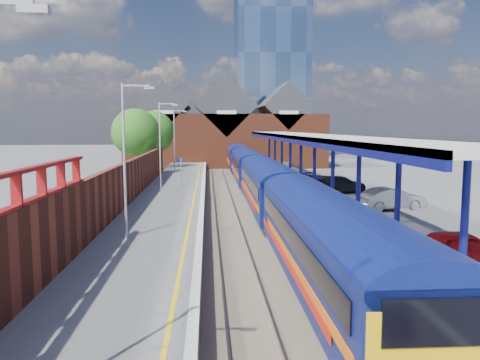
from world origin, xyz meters
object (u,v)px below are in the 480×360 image
Objects in this scene: parked_car_dark at (339,184)px; train at (256,172)px; lamp_post_d at (176,137)px; platform_sign at (181,168)px; lamp_post_b at (127,151)px; lamp_post_c at (162,141)px; parked_car_silver at (391,199)px; parked_car_blue at (313,178)px; parked_car_red at (461,248)px.

train is at bearing 24.21° from parked_car_dark.
lamp_post_d is 14.25m from platform_sign.
lamp_post_c is at bearing 90.00° from lamp_post_b.
train is at bearing 67.83° from lamp_post_b.
lamp_post_d reaches higher than parked_car_silver.
parked_car_blue is at bearing 6.63° from platform_sign.
parked_car_blue is at bearing -3.04° from parked_car_red.
platform_sign is at bearing 85.67° from lamp_post_b.
train is 8.98m from lamp_post_c.
parked_car_dark is (-1.10, 7.56, -0.02)m from parked_car_silver.
parked_car_blue is (12.99, -12.65, -3.44)m from lamp_post_d.
parked_car_silver is (2.03, 11.64, 0.02)m from parked_car_red.
parked_car_blue is (0.15, 24.70, -0.12)m from parked_car_red.
parked_car_silver is at bearing 165.03° from parked_car_dark.
platform_sign is at bearing 55.74° from lamp_post_c.
lamp_post_c reaches higher than parked_car_dark.
lamp_post_b is 16.00m from lamp_post_c.
lamp_post_b is (-7.86, -19.28, 2.87)m from train.
platform_sign is 0.55× the size of parked_car_dark.
train is at bearing 17.09° from parked_car_silver.
lamp_post_d is (-7.86, 12.72, 2.87)m from train.
platform_sign is (1.36, -14.00, -2.30)m from lamp_post_d.
parked_car_blue is (-1.88, 13.06, -0.14)m from parked_car_silver.
lamp_post_d is at bearing 18.77° from parked_car_silver.
parked_car_red is at bearing -71.04° from lamp_post_d.
parked_car_red is 11.82m from parked_car_silver.
lamp_post_b reaches higher than parked_car_red.
platform_sign is at bearing -168.89° from train.
lamp_post_b reaches higher than parked_car_dark.
parked_car_dark is at bearing -42.55° from train.
lamp_post_b is at bearing -90.00° from lamp_post_c.
lamp_post_c is 2.80× the size of platform_sign.
parked_car_silver is at bearing -61.65° from train.
lamp_post_c is at bearing 45.59° from parked_car_silver.
lamp_post_c is 13.85m from parked_car_blue.
lamp_post_b is 1.68× the size of parked_car_silver.
parked_car_red is 24.70m from parked_car_blue.
lamp_post_b is 32.00m from lamp_post_d.
lamp_post_b is 1.78× the size of parked_car_red.
parked_car_silver is at bearing -59.97° from lamp_post_d.
platform_sign is (-6.49, -1.28, 0.57)m from train.
lamp_post_b reaches higher than parked_car_blue.
parked_car_silver is 13.20m from parked_car_blue.
train reaches higher than parked_car_silver.
lamp_post_c reaches higher than parked_car_blue.
platform_sign is (1.36, 2.00, -2.30)m from lamp_post_c.
lamp_post_d is at bearing 90.00° from lamp_post_c.
train is 26.37× the size of platform_sign.
lamp_post_c is at bearing -124.26° from platform_sign.
parked_car_dark is at bearing 45.19° from lamp_post_b.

